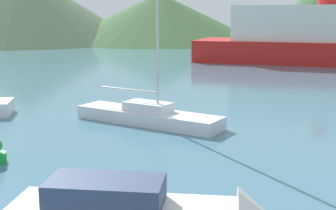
% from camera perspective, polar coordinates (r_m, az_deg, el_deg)
% --- Properties ---
extents(sailboat_middle, '(7.38, 4.01, 10.29)m').
position_cam_1_polar(sailboat_middle, '(21.67, -2.44, -1.10)').
color(sailboat_middle, silver).
rests_on(sailboat_middle, ground_plane).
extents(ferry_distant, '(26.70, 10.55, 7.43)m').
position_cam_1_polar(ferry_distant, '(50.39, 18.61, 7.75)').
color(ferry_distant, red).
rests_on(ferry_distant, ground_plane).
extents(hill_west, '(42.25, 42.25, 12.76)m').
position_cam_1_polar(hill_west, '(88.57, -17.43, 11.50)').
color(hill_west, '#4C6647').
rests_on(hill_west, ground_plane).
extents(hill_central, '(36.67, 36.67, 8.60)m').
position_cam_1_polar(hill_central, '(85.04, -1.12, 10.64)').
color(hill_central, '#3D6038').
rests_on(hill_central, ground_plane).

